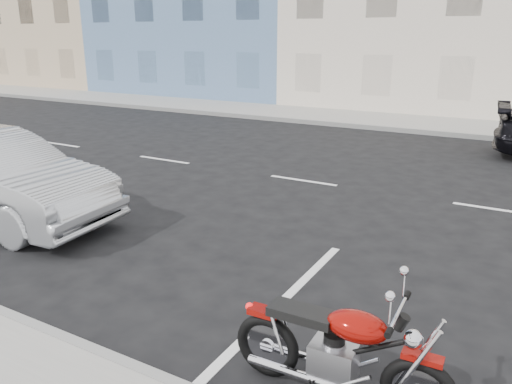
% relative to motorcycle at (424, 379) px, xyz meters
% --- Properties ---
extents(ground, '(120.00, 120.00, 0.00)m').
position_rel_motorcycle_xyz_m(ground, '(-1.90, 6.28, -0.46)').
color(ground, black).
rests_on(ground, ground).
extents(sidewalk_far, '(80.00, 3.40, 0.15)m').
position_rel_motorcycle_xyz_m(sidewalk_far, '(-6.90, 14.98, -0.39)').
color(sidewalk_far, gray).
rests_on(sidewalk_far, ground).
extents(curb_far, '(80.00, 0.12, 0.16)m').
position_rel_motorcycle_xyz_m(curb_far, '(-6.90, 13.28, -0.38)').
color(curb_far, gray).
rests_on(curb_far, ground).
extents(motorcycle, '(2.03, 0.67, 1.01)m').
position_rel_motorcycle_xyz_m(motorcycle, '(0.00, 0.00, 0.00)').
color(motorcycle, black).
rests_on(motorcycle, ground).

